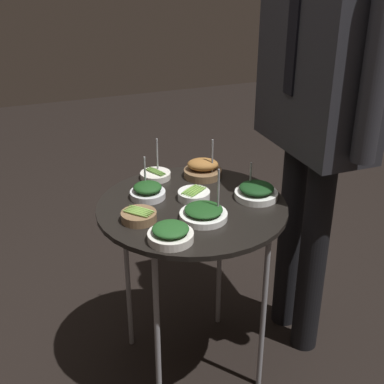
{
  "coord_description": "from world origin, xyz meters",
  "views": [
    {
      "loc": [
        1.56,
        -0.59,
        1.6
      ],
      "look_at": [
        0.0,
        0.0,
        0.79
      ],
      "focal_mm": 50.0,
      "sensor_mm": 36.0,
      "label": 1
    }
  ],
  "objects_px": {
    "bowl_spinach_front_left": "(205,213)",
    "bowl_spinach_back_right": "(148,191)",
    "bowl_spinach_front_right": "(171,234)",
    "waiter_figure": "(319,81)",
    "bowl_asparagus_back_left": "(194,195)",
    "bowl_spinach_center": "(256,192)",
    "bowl_asparagus_far_rim": "(155,175)",
    "bowl_asparagus_mid_right": "(139,216)",
    "serving_cart": "(192,218)",
    "bowl_roast_mid_left": "(203,169)"
  },
  "relations": [
    {
      "from": "bowl_roast_mid_left",
      "to": "bowl_spinach_back_right",
      "type": "height_order",
      "value": "bowl_roast_mid_left"
    },
    {
      "from": "serving_cart",
      "to": "bowl_spinach_front_left",
      "type": "height_order",
      "value": "bowl_spinach_front_left"
    },
    {
      "from": "serving_cart",
      "to": "bowl_roast_mid_left",
      "type": "height_order",
      "value": "bowl_roast_mid_left"
    },
    {
      "from": "serving_cart",
      "to": "waiter_figure",
      "type": "relative_size",
      "value": 0.41
    },
    {
      "from": "bowl_spinach_front_left",
      "to": "bowl_asparagus_mid_right",
      "type": "height_order",
      "value": "bowl_spinach_front_left"
    },
    {
      "from": "bowl_asparagus_mid_right",
      "to": "bowl_asparagus_back_left",
      "type": "relative_size",
      "value": 1.03
    },
    {
      "from": "serving_cart",
      "to": "bowl_spinach_front_left",
      "type": "relative_size",
      "value": 4.14
    },
    {
      "from": "bowl_spinach_back_right",
      "to": "serving_cart",
      "type": "bearing_deg",
      "value": 49.54
    },
    {
      "from": "bowl_asparagus_back_left",
      "to": "bowl_spinach_back_right",
      "type": "distance_m",
      "value": 0.17
    },
    {
      "from": "serving_cart",
      "to": "bowl_asparagus_back_left",
      "type": "xyz_separation_m",
      "value": [
        -0.04,
        0.02,
        0.07
      ]
    },
    {
      "from": "bowl_spinach_back_right",
      "to": "waiter_figure",
      "type": "relative_size",
      "value": 0.08
    },
    {
      "from": "serving_cart",
      "to": "bowl_spinach_back_right",
      "type": "bearing_deg",
      "value": -130.46
    },
    {
      "from": "bowl_asparagus_back_left",
      "to": "bowl_spinach_front_right",
      "type": "xyz_separation_m",
      "value": [
        0.24,
        -0.17,
        0.01
      ]
    },
    {
      "from": "bowl_roast_mid_left",
      "to": "bowl_spinach_center",
      "type": "relative_size",
      "value": 1.03
    },
    {
      "from": "serving_cart",
      "to": "bowl_roast_mid_left",
      "type": "distance_m",
      "value": 0.26
    },
    {
      "from": "bowl_asparagus_mid_right",
      "to": "bowl_spinach_center",
      "type": "height_order",
      "value": "bowl_spinach_center"
    },
    {
      "from": "bowl_spinach_back_right",
      "to": "bowl_spinach_center",
      "type": "bearing_deg",
      "value": 68.8
    },
    {
      "from": "bowl_spinach_front_left",
      "to": "bowl_spinach_center",
      "type": "relative_size",
      "value": 1.14
    },
    {
      "from": "bowl_asparagus_mid_right",
      "to": "bowl_spinach_center",
      "type": "relative_size",
      "value": 0.77
    },
    {
      "from": "serving_cart",
      "to": "bowl_spinach_center",
      "type": "relative_size",
      "value": 4.72
    },
    {
      "from": "serving_cart",
      "to": "bowl_asparagus_far_rim",
      "type": "bearing_deg",
      "value": -168.56
    },
    {
      "from": "bowl_spinach_center",
      "to": "waiter_figure",
      "type": "xyz_separation_m",
      "value": [
        -0.06,
        0.26,
        0.36
      ]
    },
    {
      "from": "bowl_spinach_center",
      "to": "waiter_figure",
      "type": "height_order",
      "value": "waiter_figure"
    },
    {
      "from": "bowl_asparagus_mid_right",
      "to": "bowl_spinach_center",
      "type": "distance_m",
      "value": 0.44
    },
    {
      "from": "bowl_spinach_center",
      "to": "bowl_spinach_back_right",
      "type": "bearing_deg",
      "value": -111.2
    },
    {
      "from": "bowl_spinach_front_left",
      "to": "serving_cart",
      "type": "bearing_deg",
      "value": -177.19
    },
    {
      "from": "bowl_roast_mid_left",
      "to": "waiter_figure",
      "type": "xyz_separation_m",
      "value": [
        0.18,
        0.37,
        0.36
      ]
    },
    {
      "from": "bowl_spinach_front_right",
      "to": "bowl_asparagus_far_rim",
      "type": "bearing_deg",
      "value": 168.47
    },
    {
      "from": "bowl_asparagus_back_left",
      "to": "waiter_figure",
      "type": "bearing_deg",
      "value": 88.35
    },
    {
      "from": "bowl_asparagus_far_rim",
      "to": "bowl_spinach_front_right",
      "type": "xyz_separation_m",
      "value": [
        0.47,
        -0.09,
        0.01
      ]
    },
    {
      "from": "bowl_spinach_back_right",
      "to": "waiter_figure",
      "type": "height_order",
      "value": "waiter_figure"
    },
    {
      "from": "waiter_figure",
      "to": "bowl_asparagus_back_left",
      "type": "bearing_deg",
      "value": -91.65
    },
    {
      "from": "bowl_spinach_front_left",
      "to": "bowl_asparagus_back_left",
      "type": "distance_m",
      "value": 0.15
    },
    {
      "from": "bowl_asparagus_far_rim",
      "to": "bowl_spinach_center",
      "type": "distance_m",
      "value": 0.41
    },
    {
      "from": "bowl_roast_mid_left",
      "to": "bowl_asparagus_far_rim",
      "type": "height_order",
      "value": "bowl_roast_mid_left"
    },
    {
      "from": "bowl_spinach_front_right",
      "to": "waiter_figure",
      "type": "xyz_separation_m",
      "value": [
        -0.23,
        0.64,
        0.37
      ]
    },
    {
      "from": "serving_cart",
      "to": "bowl_asparagus_back_left",
      "type": "bearing_deg",
      "value": 151.03
    },
    {
      "from": "serving_cart",
      "to": "bowl_asparagus_back_left",
      "type": "height_order",
      "value": "bowl_asparagus_back_left"
    },
    {
      "from": "bowl_spinach_front_left",
      "to": "bowl_spinach_back_right",
      "type": "bearing_deg",
      "value": -148.41
    },
    {
      "from": "bowl_asparagus_mid_right",
      "to": "bowl_spinach_back_right",
      "type": "xyz_separation_m",
      "value": [
        -0.15,
        0.08,
        0.01
      ]
    },
    {
      "from": "bowl_asparagus_back_left",
      "to": "bowl_spinach_center",
      "type": "relative_size",
      "value": 0.74
    },
    {
      "from": "bowl_asparagus_far_rim",
      "to": "bowl_spinach_front_right",
      "type": "distance_m",
      "value": 0.48
    },
    {
      "from": "bowl_roast_mid_left",
      "to": "waiter_figure",
      "type": "height_order",
      "value": "waiter_figure"
    },
    {
      "from": "waiter_figure",
      "to": "bowl_asparagus_far_rim",
      "type": "bearing_deg",
      "value": -113.29
    },
    {
      "from": "bowl_roast_mid_left",
      "to": "waiter_figure",
      "type": "distance_m",
      "value": 0.55
    },
    {
      "from": "bowl_asparagus_mid_right",
      "to": "bowl_roast_mid_left",
      "type": "relative_size",
      "value": 0.74
    },
    {
      "from": "bowl_asparagus_far_rim",
      "to": "bowl_spinach_front_right",
      "type": "height_order",
      "value": "bowl_asparagus_far_rim"
    },
    {
      "from": "bowl_asparagus_back_left",
      "to": "bowl_spinach_front_right",
      "type": "height_order",
      "value": "bowl_spinach_front_right"
    },
    {
      "from": "bowl_asparagus_back_left",
      "to": "waiter_figure",
      "type": "distance_m",
      "value": 0.6
    },
    {
      "from": "bowl_asparagus_back_left",
      "to": "bowl_spinach_center",
      "type": "height_order",
      "value": "bowl_spinach_center"
    }
  ]
}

